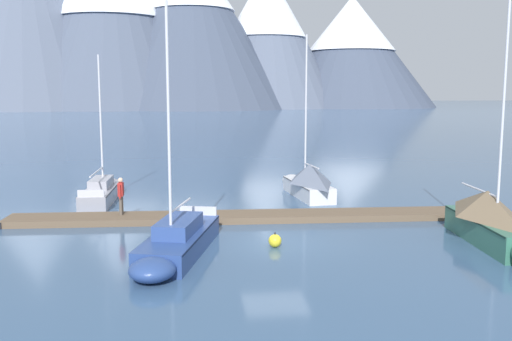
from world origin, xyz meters
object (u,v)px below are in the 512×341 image
sailboat_nearest_berth (103,190)px  person_on_dock (121,194)px  sailboat_mid_dock_port (307,180)px  sailboat_second_berth (176,242)px  mooring_buoy_channel_marker (275,241)px  sailboat_mid_dock_starboard (494,222)px

sailboat_nearest_berth → person_on_dock: (1.57, -5.41, 0.75)m
sailboat_mid_dock_port → sailboat_second_berth: bearing=-123.1°
person_on_dock → mooring_buoy_channel_marker: size_ratio=2.95×
sailboat_mid_dock_port → person_on_dock: bearing=-152.6°
sailboat_mid_dock_port → person_on_dock: sailboat_mid_dock_port is taller
sailboat_second_berth → sailboat_mid_dock_port: sailboat_second_berth is taller
person_on_dock → sailboat_mid_dock_port: bearing=27.4°
sailboat_mid_dock_port → person_on_dock: size_ratio=5.28×
sailboat_mid_dock_starboard → mooring_buoy_channel_marker: size_ratio=15.78×
sailboat_nearest_berth → sailboat_second_berth: bearing=-70.0°
sailboat_nearest_berth → mooring_buoy_channel_marker: size_ratio=13.53×
sailboat_second_berth → person_on_dock: 6.47m
sailboat_second_berth → sailboat_mid_dock_port: bearing=56.9°
mooring_buoy_channel_marker → sailboat_mid_dock_starboard: bearing=-5.9°
sailboat_mid_dock_port → sailboat_mid_dock_starboard: 12.03m
sailboat_mid_dock_starboard → person_on_dock: sailboat_mid_dock_starboard is taller
sailboat_nearest_berth → sailboat_mid_dock_port: sailboat_mid_dock_port is taller
sailboat_mid_dock_starboard → sailboat_nearest_berth: bearing=144.6°
sailboat_mid_dock_port → mooring_buoy_channel_marker: sailboat_mid_dock_port is taller
sailboat_mid_dock_port → sailboat_mid_dock_starboard: bearing=-66.4°
sailboat_mid_dock_starboard → sailboat_second_berth: bearing=179.5°
sailboat_mid_dock_port → mooring_buoy_channel_marker: (-3.45, -10.18, -0.64)m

